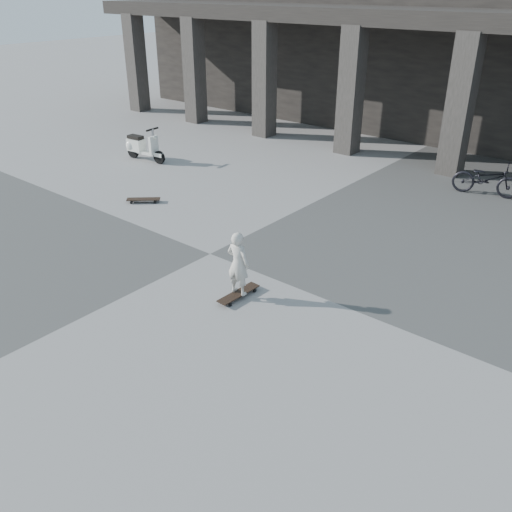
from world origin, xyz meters
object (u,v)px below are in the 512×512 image
Objects in this scene: child at (238,264)px; longboard at (239,294)px; scooter at (139,146)px; bicycle at (486,179)px; skateboard_spare at (143,200)px.

longboard is at bearing -31.72° from child.
child reaches higher than scooter.
longboard is at bearing 156.26° from bicycle.
bicycle reaches higher than longboard.
longboard is 5.46m from skateboard_spare.
skateboard_spare is at bearing -26.91° from child.
skateboard_spare is 0.50× the size of scooter.
scooter is 0.91× the size of bicycle.
longboard is 8.41m from bicycle.
child reaches higher than longboard.
skateboard_spare is 5.49m from child.
skateboard_spare is 3.99m from scooter.
child is 0.70× the size of bicycle.
scooter is at bearing 98.26° from bicycle.
longboard is at bearing -34.05° from scooter.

